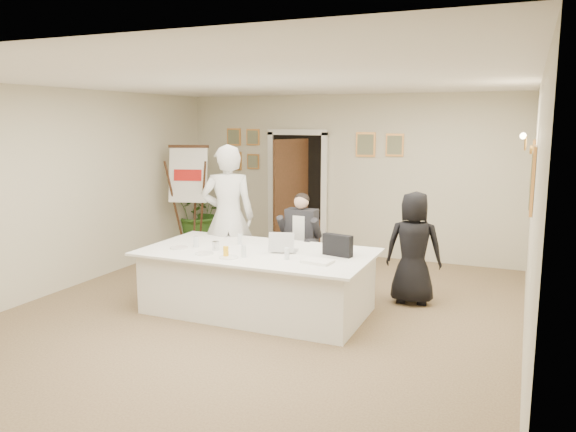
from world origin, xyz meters
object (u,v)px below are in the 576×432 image
(standing_woman, at_px, (414,248))
(potted_palm, at_px, (201,211))
(paper_stack, at_px, (318,261))
(seated_man, at_px, (300,241))
(laptop_bag, at_px, (338,245))
(conference_table, at_px, (258,281))
(laptop, at_px, (285,240))
(standing_man, at_px, (228,217))
(flip_chart, at_px, (191,206))
(steel_jug, at_px, (216,246))
(oj_glass, at_px, (226,252))

(standing_woman, distance_m, potted_palm, 4.86)
(standing_woman, height_order, paper_stack, standing_woman)
(seated_man, distance_m, laptop_bag, 1.33)
(conference_table, distance_m, paper_stack, 1.01)
(laptop, bearing_deg, paper_stack, -48.32)
(standing_man, xyz_separation_m, laptop, (1.16, -0.65, -0.10))
(flip_chart, distance_m, steel_jug, 2.99)
(flip_chart, bearing_deg, seated_man, -22.70)
(standing_woman, bearing_deg, oj_glass, 33.33)
(flip_chart, xyz_separation_m, paper_stack, (3.24, -2.43, -0.09))
(standing_woman, relative_size, oj_glass, 11.32)
(seated_man, xyz_separation_m, standing_woman, (1.59, -0.04, 0.05))
(standing_woman, relative_size, steel_jug, 13.38)
(conference_table, bearing_deg, steel_jug, -160.35)
(standing_man, relative_size, potted_palm, 1.59)
(laptop, height_order, oj_glass, laptop)
(laptop, bearing_deg, oj_glass, -148.46)
(conference_table, relative_size, oj_glass, 21.75)
(flip_chart, bearing_deg, potted_palm, 112.28)
(seated_man, height_order, steel_jug, seated_man)
(standing_man, distance_m, steel_jug, 1.01)
(oj_glass, bearing_deg, paper_stack, 9.09)
(potted_palm, distance_m, paper_stack, 4.92)
(oj_glass, relative_size, steel_jug, 1.18)
(laptop_bag, distance_m, oj_glass, 1.32)
(flip_chart, xyz_separation_m, laptop, (2.68, -2.05, 0.03))
(seated_man, xyz_separation_m, paper_stack, (0.77, -1.39, 0.10))
(seated_man, bearing_deg, flip_chart, 171.21)
(conference_table, distance_m, steel_jug, 0.68)
(standing_woman, bearing_deg, seated_man, -6.74)
(standing_man, xyz_separation_m, steel_jug, (0.34, -0.93, -0.19))
(conference_table, xyz_separation_m, laptop, (0.33, 0.10, 0.52))
(standing_woman, xyz_separation_m, laptop, (-1.38, -0.98, 0.18))
(laptop, height_order, laptop_bag, laptop)
(flip_chart, bearing_deg, standing_woman, -14.77)
(flip_chart, xyz_separation_m, laptop_bag, (3.34, -2.02, 0.02))
(oj_glass, xyz_separation_m, steel_jug, (-0.29, 0.27, -0.01))
(laptop, bearing_deg, laptop_bag, -11.99)
(conference_table, distance_m, potted_palm, 4.12)
(seated_man, relative_size, potted_palm, 1.08)
(oj_glass, bearing_deg, seated_man, 78.68)
(steel_jug, bearing_deg, laptop_bag, 11.86)
(flip_chart, relative_size, standing_woman, 1.29)
(laptop_bag, bearing_deg, potted_palm, 154.40)
(seated_man, bearing_deg, conference_table, -82.22)
(flip_chart, relative_size, laptop_bag, 5.20)
(standing_man, bearing_deg, laptop, 123.87)
(conference_table, height_order, steel_jug, steel_jug)
(seated_man, xyz_separation_m, flip_chart, (-2.47, 1.04, 0.19))
(standing_man, xyz_separation_m, potted_palm, (-1.90, 2.31, -0.38))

